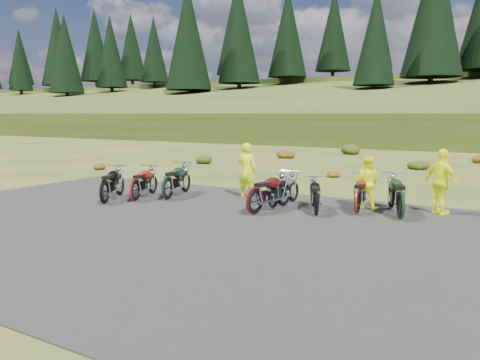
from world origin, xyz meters
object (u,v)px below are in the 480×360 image
Objects in this scene: motorcycle_0 at (105,204)px; motorcycle_7 at (400,220)px; person_middle at (247,171)px; motorcycle_3 at (273,210)px.

motorcycle_7 is at bearing -99.81° from motorcycle_0.
motorcycle_7 reaches higher than motorcycle_0.
motorcycle_7 is 5.50m from person_middle.
motorcycle_3 is (5.15, 1.90, 0.00)m from motorcycle_0.
person_middle is at bearing 53.19° from motorcycle_3.
motorcycle_3 is 2.38m from person_middle.
motorcycle_0 is 9.16m from motorcycle_7.
person_middle reaches higher than motorcycle_7.
motorcycle_3 is 0.93× the size of motorcycle_7.
motorcycle_3 is at bearing 139.05° from person_middle.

